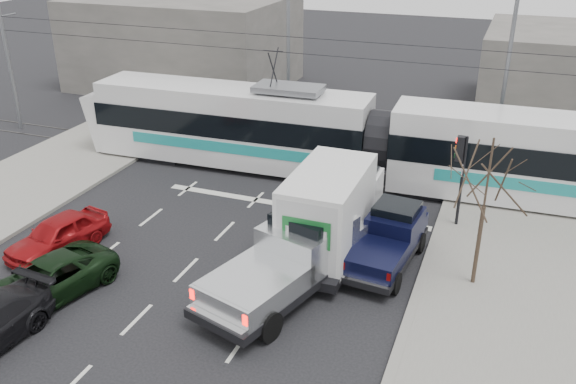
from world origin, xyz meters
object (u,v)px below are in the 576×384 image
(bare_tree, at_px, (488,180))
(box_truck, at_px, (332,210))
(traffic_signal, at_px, (461,162))
(silver_pickup, at_px, (294,255))
(red_car, at_px, (58,235))
(street_lamp_far, at_px, (285,35))
(street_lamp_near, at_px, (504,59))
(tram, at_px, (379,141))
(green_car, at_px, (48,280))
(navy_pickup, at_px, (390,237))

(bare_tree, bearing_deg, box_truck, 173.40)
(traffic_signal, distance_m, silver_pickup, 7.70)
(silver_pickup, distance_m, red_car, 8.80)
(street_lamp_far, bearing_deg, bare_tree, -48.88)
(street_lamp_far, distance_m, box_truck, 14.98)
(street_lamp_near, relative_size, tram, 0.33)
(street_lamp_far, height_order, green_car, street_lamp_far)
(street_lamp_near, bearing_deg, traffic_signal, -96.41)
(box_truck, relative_size, green_car, 1.47)
(street_lamp_far, relative_size, tram, 0.33)
(traffic_signal, xyz_separation_m, street_lamp_near, (0.84, 7.50, 2.37))
(traffic_signal, height_order, street_lamp_far, street_lamp_far)
(box_truck, bearing_deg, traffic_signal, 41.24)
(street_lamp_near, xyz_separation_m, box_truck, (-4.75, -10.92, -3.48))
(bare_tree, xyz_separation_m, silver_pickup, (-5.47, -2.18, -2.58))
(navy_pickup, bearing_deg, traffic_signal, 68.56)
(tram, bearing_deg, navy_pickup, -75.28)
(street_lamp_near, distance_m, box_truck, 12.40)
(traffic_signal, height_order, navy_pickup, traffic_signal)
(tram, distance_m, navy_pickup, 6.99)
(street_lamp_near, height_order, navy_pickup, street_lamp_near)
(tram, bearing_deg, traffic_signal, -41.72)
(street_lamp_far, bearing_deg, tram, -42.64)
(box_truck, distance_m, red_car, 9.89)
(tram, bearing_deg, green_car, -123.15)
(bare_tree, height_order, tram, tram)
(navy_pickup, relative_size, green_car, 1.07)
(bare_tree, bearing_deg, street_lamp_near, 91.42)
(bare_tree, height_order, traffic_signal, bare_tree)
(street_lamp_near, relative_size, box_truck, 1.36)
(box_truck, relative_size, red_car, 1.70)
(tram, bearing_deg, street_lamp_near, 41.70)
(traffic_signal, bearing_deg, red_car, -151.99)
(box_truck, bearing_deg, street_lamp_far, 117.68)
(green_car, relative_size, red_car, 1.16)
(green_car, height_order, red_car, red_car)
(traffic_signal, distance_m, tram, 4.95)
(navy_pickup, height_order, red_car, navy_pickup)
(box_truck, xyz_separation_m, red_car, (-9.18, -3.55, -0.97))
(street_lamp_near, height_order, silver_pickup, street_lamp_near)
(street_lamp_far, distance_m, red_car, 17.23)
(box_truck, height_order, green_car, box_truck)
(box_truck, bearing_deg, bare_tree, -6.51)
(bare_tree, distance_m, street_lamp_far, 17.97)
(street_lamp_near, distance_m, red_car, 20.57)
(traffic_signal, bearing_deg, street_lamp_far, 138.28)
(green_car, bearing_deg, silver_pickup, 38.61)
(green_car, bearing_deg, traffic_signal, 53.48)
(box_truck, distance_m, green_car, 9.69)
(street_lamp_far, relative_size, green_car, 2.00)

